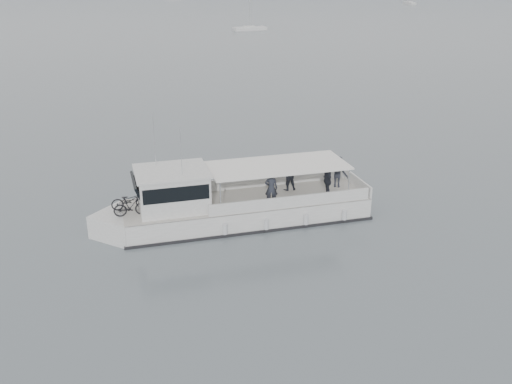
# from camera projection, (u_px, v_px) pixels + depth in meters

# --- Properties ---
(ground) EXTENTS (1400.00, 1400.00, 0.00)m
(ground) POSITION_uv_depth(u_px,v_px,m) (255.00, 240.00, 27.49)
(ground) COLOR slate
(ground) RESTS_ON ground
(tour_boat) EXTENTS (13.91, 7.92, 5.99)m
(tour_boat) POSITION_uv_depth(u_px,v_px,m) (223.00, 205.00, 28.99)
(tour_boat) COLOR white
(tour_boat) RESTS_ON ground
(moored_fleet) EXTENTS (400.16, 345.71, 9.71)m
(moored_fleet) POSITION_uv_depth(u_px,v_px,m) (180.00, 0.00, 215.44)
(moored_fleet) COLOR white
(moored_fleet) RESTS_ON ground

